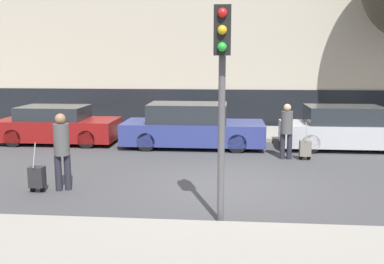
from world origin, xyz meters
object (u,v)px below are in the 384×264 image
Objects in this scene: parked_car_0 at (58,125)px; pedestrian_right at (287,128)px; parked_car_2 at (347,129)px; trolley_left at (37,177)px; parked_car_1 at (192,127)px; pedestrian_left at (62,147)px; trolley_right at (305,148)px; traffic_light at (222,72)px.

pedestrian_right is at bearing -13.26° from parked_car_0.
parked_car_2 is 2.64× the size of pedestrian_right.
trolley_left is (-8.02, -5.36, -0.31)m from parked_car_2.
parked_car_1 is 1.09× the size of parked_car_2.
pedestrian_left is at bearing -66.77° from parked_car_0.
pedestrian_left reaches higher than parked_car_1.
parked_car_2 is 2.37m from trolley_right.
pedestrian_right is (2.91, -1.55, 0.24)m from parked_car_1.
parked_car_1 is at bearing -3.05° from parked_car_0.
pedestrian_left reaches higher than trolley_right.
trolley_left is 6.97m from pedestrian_right.
parked_car_1 is 5.06m from parked_car_2.
trolley_right is at bearing 179.93° from pedestrian_right.
parked_car_1 reaches higher than trolley_right.
parked_car_1 is at bearing 43.50° from pedestrian_left.
parked_car_1 is at bearing 99.19° from traffic_light.
traffic_light is (5.83, -7.06, 2.06)m from parked_car_0.
traffic_light reaches higher than parked_car_0.
pedestrian_right reaches higher than trolley_right.
parked_car_1 is 4.21× the size of trolley_right.
pedestrian_right is (7.64, -1.80, 0.30)m from parked_car_0.
parked_car_0 is 8.40m from trolley_right.
pedestrian_left reaches higher than parked_car_0.
pedestrian_left is at bearing -149.61° from trolley_right.
trolley_left is at bearing -72.20° from parked_car_0.
traffic_light reaches higher than parked_car_2.
trolley_left is at bearing 159.29° from traffic_light.
pedestrian_left reaches higher than parked_car_2.
parked_car_1 is 3.30m from pedestrian_right.
parked_car_2 is 3.86× the size of trolley_left.
parked_car_0 is 3.65× the size of trolley_left.
trolley_right is at bearing 65.61° from traffic_light.
traffic_light reaches higher than trolley_left.
pedestrian_right reaches higher than parked_car_0.
pedestrian_left is at bearing -145.44° from parked_car_2.
parked_car_2 is at bearing 33.79° from trolley_left.
parked_car_1 is 7.18m from traffic_light.
parked_car_0 is at bearing 129.54° from traffic_light.
pedestrian_left is 1.06× the size of pedestrian_right.
parked_car_0 is 5.81m from trolley_left.
traffic_light is (-3.96, -6.90, 2.02)m from parked_car_2.
trolley_left is 0.30× the size of traffic_light.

